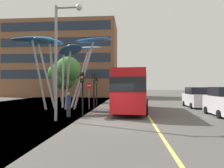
% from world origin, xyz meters
% --- Properties ---
extents(ground, '(120.00, 240.00, 0.10)m').
position_xyz_m(ground, '(-0.66, 0.00, -0.05)').
color(ground, '#54514F').
extents(red_bus, '(3.41, 10.04, 3.84)m').
position_xyz_m(red_bus, '(1.30, 6.23, 2.09)').
color(red_bus, red).
rests_on(red_bus, ground).
extents(leaf_sculpture, '(10.51, 8.09, 7.37)m').
position_xyz_m(leaf_sculpture, '(-5.96, 7.64, 6.06)').
color(leaf_sculpture, '#9EA0A5').
rests_on(leaf_sculpture, ground).
extents(traffic_light_kerb_near, '(0.28, 0.42, 3.36)m').
position_xyz_m(traffic_light_kerb_near, '(-2.58, 2.75, 2.44)').
color(traffic_light_kerb_near, black).
rests_on(traffic_light_kerb_near, ground).
extents(traffic_light_kerb_far, '(0.28, 0.42, 3.62)m').
position_xyz_m(traffic_light_kerb_far, '(-2.54, 7.69, 2.62)').
color(traffic_light_kerb_far, black).
rests_on(traffic_light_kerb_far, ground).
extents(traffic_light_island_mid, '(0.28, 0.42, 3.41)m').
position_xyz_m(traffic_light_island_mid, '(-2.86, 11.46, 2.48)').
color(traffic_light_island_mid, black).
rests_on(traffic_light_island_mid, ground).
extents(car_parked_mid, '(2.03, 4.05, 2.24)m').
position_xyz_m(car_parked_mid, '(8.31, 3.87, 1.06)').
color(car_parked_mid, silver).
rests_on(car_parked_mid, ground).
extents(car_parked_far, '(1.96, 4.55, 2.19)m').
position_xyz_m(car_parked_far, '(8.21, 10.34, 1.03)').
color(car_parked_far, silver).
rests_on(car_parked_far, ground).
extents(street_lamp, '(1.88, 0.44, 7.77)m').
position_xyz_m(street_lamp, '(-3.47, 0.68, 4.97)').
color(street_lamp, gray).
rests_on(street_lamp, ground).
extents(tree_pavement_near, '(5.29, 4.56, 6.80)m').
position_xyz_m(tree_pavement_near, '(-8.98, 18.30, 4.23)').
color(tree_pavement_near, brown).
rests_on(tree_pavement_near, ground).
extents(pedestrian, '(0.34, 0.34, 1.82)m').
position_xyz_m(pedestrian, '(-3.56, 2.48, 0.92)').
color(pedestrian, '#2D3342').
rests_on(pedestrian, ground).
extents(no_entry_sign, '(0.60, 0.12, 2.67)m').
position_xyz_m(no_entry_sign, '(-3.01, 7.67, 1.77)').
color(no_entry_sign, gray).
rests_on(no_entry_sign, ground).
extents(backdrop_building, '(25.08, 10.70, 16.75)m').
position_xyz_m(backdrop_building, '(-14.50, 34.31, 8.38)').
color(backdrop_building, brown).
rests_on(backdrop_building, ground).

